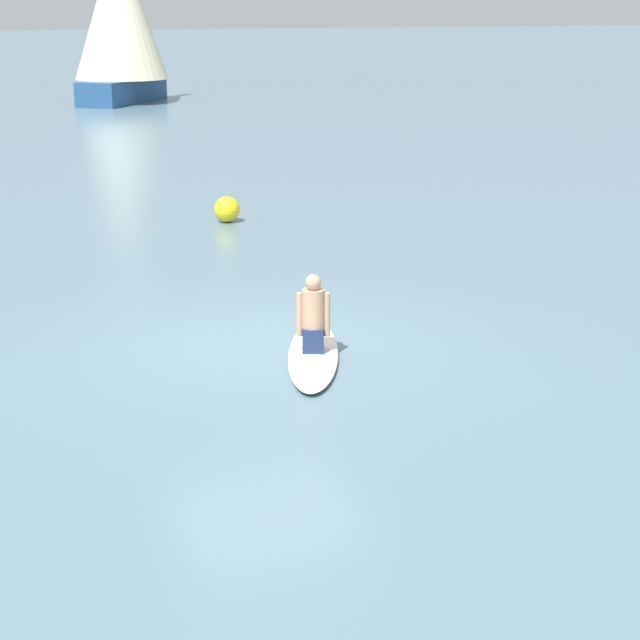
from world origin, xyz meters
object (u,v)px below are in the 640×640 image
Objects in this scene: sailboat_distant at (119,15)px; buoy_marker at (227,209)px; person_paddler at (313,316)px; surfboard at (313,355)px.

sailboat_distant is 15.53× the size of buoy_marker.
buoy_marker is (-5.43, -28.29, -3.52)m from sailboat_distant.
buoy_marker is (2.06, 8.65, -0.28)m from person_paddler.
surfboard is at bearing -151.45° from sailboat_distant.
person_paddler is (-0.00, 0.00, 0.48)m from surfboard.
buoy_marker is at bearing -150.86° from sailboat_distant.
person_paddler is 37.83m from sailboat_distant.
sailboat_distant reaches higher than surfboard.
surfboard is 2.96× the size of person_paddler.
person_paddler reaches higher than buoy_marker.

